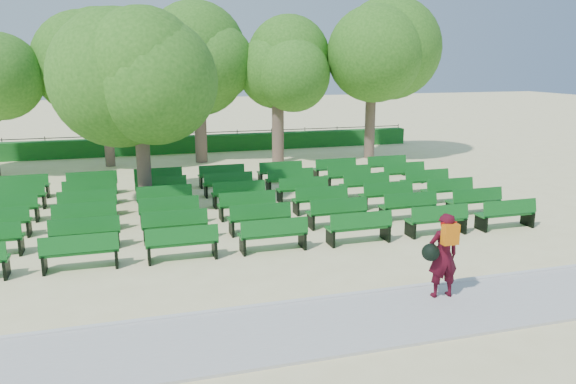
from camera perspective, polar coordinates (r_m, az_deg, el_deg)
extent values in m
plane|color=beige|center=(17.47, -5.31, -3.09)|extent=(120.00, 120.00, 0.00)
cube|color=#B9B8B3|center=(10.78, 2.72, -13.64)|extent=(30.00, 2.20, 0.06)
cube|color=silver|center=(11.75, 0.84, -11.13)|extent=(30.00, 0.12, 0.10)
cube|color=#185E1F|center=(30.95, -10.48, 4.78)|extent=(26.00, 0.70, 0.90)
cube|color=#105D1A|center=(18.56, -4.75, -0.66)|extent=(1.82, 0.63, 0.06)
cube|color=#105D1A|center=(18.31, -4.63, -0.06)|extent=(1.80, 0.27, 0.42)
cylinder|color=brown|center=(19.28, -14.43, 2.43)|extent=(0.46, 0.46, 2.84)
ellipsoid|color=#37741F|center=(18.98, -14.90, 10.42)|extent=(4.61, 4.61, 4.15)
imported|color=#3F0916|center=(12.11, 15.49, -6.22)|extent=(0.68, 0.47, 1.81)
cube|color=orange|center=(11.79, 16.17, -4.15)|extent=(0.34, 0.17, 0.42)
sphere|color=black|center=(11.85, 14.28, -5.96)|extent=(0.36, 0.36, 0.36)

